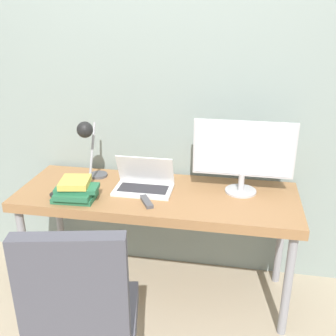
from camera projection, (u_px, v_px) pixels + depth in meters
The scene contains 10 objects.
ground_plane at pixel (148, 321), 2.42m from camera, with size 12.00×12.00×0.00m, color tan.
wall_back at pixel (168, 90), 2.54m from camera, with size 8.00×0.05×2.60m.
desk at pixel (157, 202), 2.44m from camera, with size 1.72×0.61×0.74m.
laptop at pixel (144, 183), 2.44m from camera, with size 0.36×0.22×0.22m.
monitor at pixel (243, 153), 2.33m from camera, with size 0.60×0.19×0.45m.
desk_lamp at pixel (88, 141), 2.42m from camera, with size 0.12×0.28×0.42m.
office_chair at pixel (82, 317), 1.67m from camera, with size 0.55×0.56×1.04m.
book_stack at pixel (75, 190), 2.31m from camera, with size 0.27×0.22×0.12m.
tv_remote at pixel (146, 202), 2.28m from camera, with size 0.11×0.15×0.02m.
game_controller at pixel (61, 195), 2.34m from camera, with size 0.14×0.10×0.04m.
Camera 1 is at (0.46, -1.83, 1.79)m, focal length 42.00 mm.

